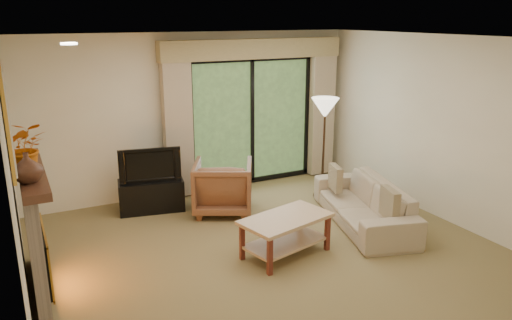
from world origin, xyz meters
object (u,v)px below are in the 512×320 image
armchair (223,187)px  sofa (364,203)px  media_console (151,195)px  coffee_table (286,236)px

armchair → sofa: (1.59, -1.30, -0.09)m
media_console → sofa: size_ratio=0.46×
media_console → sofa: bearing=-24.9°
armchair → coffee_table: armchair is taller
media_console → coffee_table: bearing=-52.8°
media_console → armchair: size_ratio=1.10×
media_console → sofa: 3.13m
media_console → coffee_table: (1.08, -2.17, 0.01)m
armchair → coffee_table: bearing=121.3°
armchair → sofa: armchair is taller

